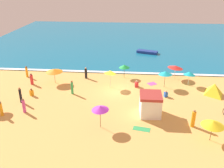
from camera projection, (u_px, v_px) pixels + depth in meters
ground_plane at (117, 91)px, 30.82m from camera, size 60.00×60.00×0.00m
ocean_water at (125, 39)px, 56.30m from camera, size 60.00×44.00×0.10m
wave_breaker_foam at (120, 72)px, 36.52m from camera, size 57.00×0.70×0.01m
lifeguard_cabana at (150, 104)px, 25.06m from camera, size 2.23×2.46×2.37m
beach_umbrella_0 at (100, 108)px, 22.54m from camera, size 2.32×2.31×2.36m
beach_umbrella_1 at (190, 73)px, 31.72m from camera, size 2.17×2.18×2.02m
beach_umbrella_2 at (165, 73)px, 31.07m from camera, size 2.41×2.42×2.25m
beach_umbrella_3 at (176, 67)px, 33.85m from camera, size 2.63×2.61×2.05m
beach_umbrella_4 at (54, 71)px, 32.48m from camera, size 3.24×3.24×1.99m
beach_umbrella_5 at (124, 66)px, 34.27m from camera, size 1.74×1.74×1.92m
beach_umbrella_6 at (213, 123)px, 20.80m from camera, size 2.61×2.61×2.02m
beach_umbrella_7 at (110, 72)px, 31.10m from camera, size 2.16×2.15×2.37m
beach_tent at (214, 89)px, 29.59m from camera, size 2.46×2.82×1.43m
beachgoer_1 at (24, 106)px, 25.64m from camera, size 0.46×0.46×1.62m
beachgoer_2 at (86, 73)px, 34.35m from camera, size 0.49×0.49×1.65m
beachgoer_3 at (72, 87)px, 29.71m from camera, size 0.36×0.36×1.77m
beachgoer_4 at (32, 79)px, 32.44m from camera, size 0.53×0.53×1.56m
beachgoer_5 at (20, 95)px, 27.63m from camera, size 0.40×0.40×1.87m
beachgoer_6 at (1, 109)px, 25.01m from camera, size 0.45×0.45×1.67m
beachgoer_7 at (166, 94)px, 29.16m from camera, size 0.49×0.49×0.82m
beachgoer_8 at (137, 84)px, 31.80m from camera, size 0.50×0.50×0.90m
beachgoer_9 at (27, 72)px, 34.82m from camera, size 0.42×0.42×1.64m
beachgoer_10 at (193, 119)px, 23.16m from camera, size 0.46×0.46×1.81m
beachgoer_11 at (32, 92)px, 29.43m from camera, size 0.52×0.52×0.95m
beach_towel_0 at (142, 129)px, 23.06m from camera, size 1.76×1.03×0.01m
beach_towel_1 at (152, 84)px, 32.85m from camera, size 1.50×1.45×0.01m
small_boat_0 at (147, 52)px, 45.68m from camera, size 4.06×2.44×0.46m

